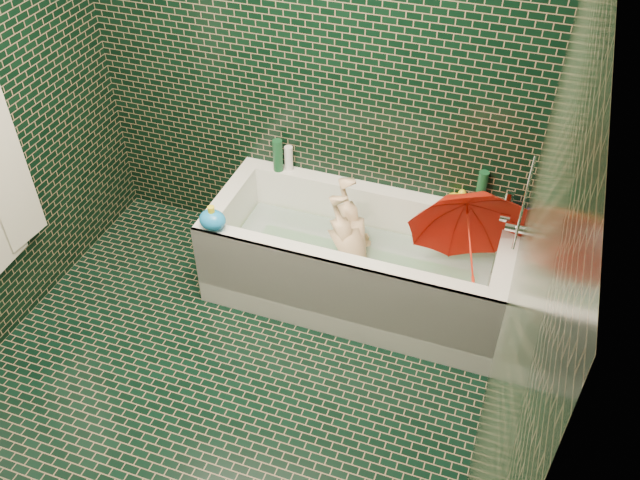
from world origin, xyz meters
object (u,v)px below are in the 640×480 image
(bathtub, at_px, (357,268))
(bath_toy, at_px, (212,220))
(child, at_px, (355,257))
(umbrella, at_px, (470,244))
(rubber_duck, at_px, (456,198))

(bathtub, bearing_deg, bath_toy, -156.84)
(child, height_order, bath_toy, bath_toy)
(umbrella, xyz_separation_m, rubber_duck, (-0.15, 0.38, -0.01))
(bathtub, bearing_deg, rubber_duck, 37.21)
(bathtub, height_order, bath_toy, bath_toy)
(bath_toy, bearing_deg, bathtub, 12.47)
(bathtub, xyz_separation_m, rubber_duck, (0.46, 0.35, 0.38))
(umbrella, bearing_deg, child, 165.08)
(umbrella, relative_size, rubber_duck, 5.08)
(umbrella, height_order, bath_toy, umbrella)
(child, distance_m, bath_toy, 0.84)
(bathtub, height_order, rubber_duck, rubber_duck)
(umbrella, xyz_separation_m, bath_toy, (-1.34, -0.28, 0.01))
(umbrella, distance_m, bath_toy, 1.37)
(rubber_duck, relative_size, bath_toy, 0.72)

